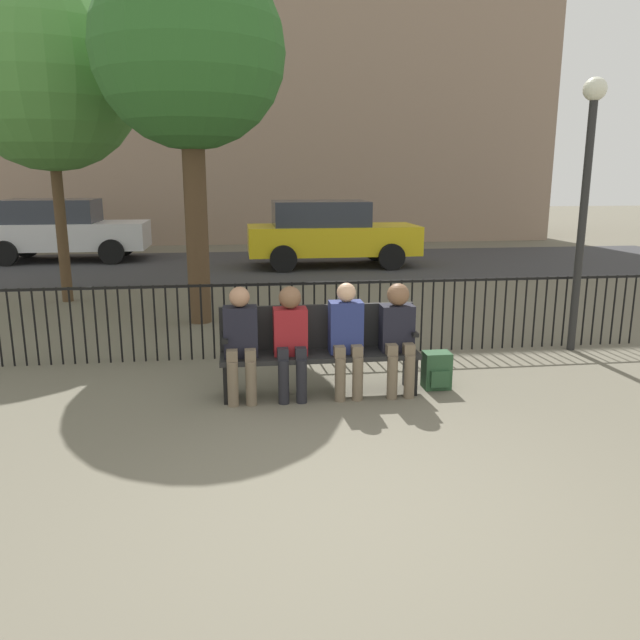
# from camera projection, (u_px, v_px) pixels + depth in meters

# --- Properties ---
(ground_plane) EXTENTS (80.00, 80.00, 0.00)m
(ground_plane) POSITION_uv_depth(u_px,v_px,m) (366.00, 513.00, 4.24)
(ground_plane) COLOR #605B4C
(park_bench) EXTENTS (2.05, 0.45, 0.92)m
(park_bench) POSITION_uv_depth(u_px,v_px,m) (319.00, 346.00, 6.51)
(park_bench) COLOR black
(park_bench) RESTS_ON ground
(seated_person_0) EXTENTS (0.34, 0.39, 1.17)m
(seated_person_0) POSITION_uv_depth(u_px,v_px,m) (241.00, 338.00, 6.25)
(seated_person_0) COLOR brown
(seated_person_0) RESTS_ON ground
(seated_person_1) EXTENTS (0.34, 0.39, 1.16)m
(seated_person_1) POSITION_uv_depth(u_px,v_px,m) (291.00, 335.00, 6.31)
(seated_person_1) COLOR black
(seated_person_1) RESTS_ON ground
(seated_person_2) EXTENTS (0.34, 0.39, 1.18)m
(seated_person_2) POSITION_uv_depth(u_px,v_px,m) (346.00, 334.00, 6.38)
(seated_person_2) COLOR brown
(seated_person_2) RESTS_ON ground
(seated_person_3) EXTENTS (0.34, 0.39, 1.16)m
(seated_person_3) POSITION_uv_depth(u_px,v_px,m) (398.00, 331.00, 6.45)
(seated_person_3) COLOR brown
(seated_person_3) RESTS_ON ground
(backpack) EXTENTS (0.29, 0.25, 0.40)m
(backpack) POSITION_uv_depth(u_px,v_px,m) (437.00, 371.00, 6.69)
(backpack) COLOR #284C2D
(backpack) RESTS_ON ground
(fence_railing) EXTENTS (9.01, 0.03, 0.95)m
(fence_railing) POSITION_uv_depth(u_px,v_px,m) (304.00, 313.00, 7.83)
(fence_railing) COLOR black
(fence_railing) RESTS_ON ground
(tree_0) EXTENTS (2.77, 2.77, 5.36)m
(tree_0) POSITION_uv_depth(u_px,v_px,m) (189.00, 53.00, 8.87)
(tree_0) COLOR #4C3823
(tree_0) RESTS_ON ground
(tree_1) EXTENTS (3.10, 3.10, 5.40)m
(tree_1) POSITION_uv_depth(u_px,v_px,m) (47.00, 78.00, 10.49)
(tree_1) COLOR #4C3823
(tree_1) RESTS_ON ground
(lamp_post) EXTENTS (0.28, 0.28, 3.39)m
(lamp_post) POSITION_uv_depth(u_px,v_px,m) (587.00, 173.00, 7.70)
(lamp_post) COLOR black
(lamp_post) RESTS_ON ground
(street_surface) EXTENTS (24.00, 6.00, 0.01)m
(street_surface) POSITION_uv_depth(u_px,v_px,m) (270.00, 265.00, 15.83)
(street_surface) COLOR #333335
(street_surface) RESTS_ON ground
(parked_car_0) EXTENTS (4.20, 1.94, 1.62)m
(parked_car_0) POSITION_uv_depth(u_px,v_px,m) (62.00, 229.00, 16.52)
(parked_car_0) COLOR silver
(parked_car_0) RESTS_ON ground
(parked_car_1) EXTENTS (4.20, 1.94, 1.62)m
(parked_car_1) POSITION_uv_depth(u_px,v_px,m) (329.00, 233.00, 15.52)
(parked_car_1) COLOR yellow
(parked_car_1) RESTS_ON ground
(building_facade) EXTENTS (20.00, 6.00, 15.10)m
(building_facade) POSITION_uv_depth(u_px,v_px,m) (254.00, 20.00, 21.84)
(building_facade) COLOR gray
(building_facade) RESTS_ON ground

